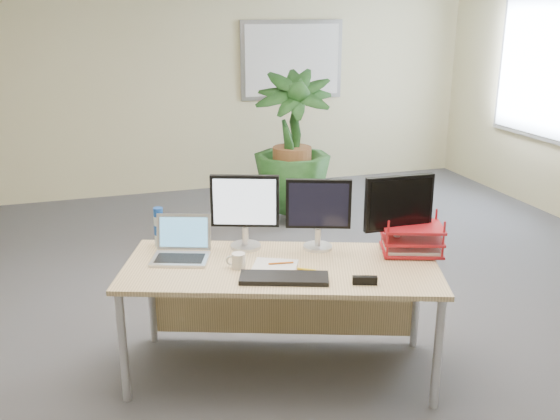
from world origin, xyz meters
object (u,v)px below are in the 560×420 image
object	(u,v)px
monitor_left	(245,207)
laptop	(182,248)
floor_plant	(292,152)
monitor_right	(318,209)
desk	(282,281)

from	to	relation	value
monitor_left	laptop	bearing A→B (deg)	-175.59
floor_plant	monitor_right	bearing A→B (deg)	-105.06
monitor_right	monitor_left	bearing A→B (deg)	161.08
desk	floor_plant	size ratio (longest dim) A/B	1.34
laptop	floor_plant	bearing A→B (deg)	57.69
monitor_left	monitor_right	distance (m)	0.46
floor_plant	monitor_left	world-z (taller)	floor_plant
desk	monitor_right	size ratio (longest dim) A/B	4.47
floor_plant	monitor_right	xyz separation A→B (m)	(-0.68, -2.51, 0.22)
desk	floor_plant	world-z (taller)	floor_plant
desk	floor_plant	bearing A→B (deg)	70.09
monitor_left	desk	bearing A→B (deg)	-56.34
desk	monitor_left	distance (m)	0.51
desk	laptop	distance (m)	0.64
monitor_left	laptop	world-z (taller)	monitor_left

